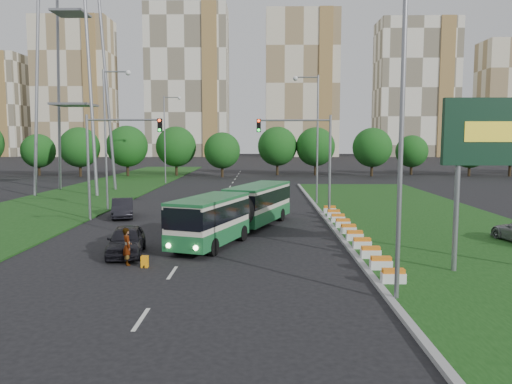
{
  "coord_description": "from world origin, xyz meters",
  "views": [
    {
      "loc": [
        1.16,
        -28.55,
        6.18
      ],
      "look_at": [
        0.75,
        5.01,
        2.6
      ],
      "focal_mm": 35.0,
      "sensor_mm": 36.0,
      "label": 1
    }
  ],
  "objects_px": {
    "car_left_far": "(123,208)",
    "pedestrian": "(127,246)",
    "billboard": "(510,139)",
    "car_left_near": "(126,241)",
    "traffic_mast_left": "(109,150)",
    "articulated_bus": "(235,210)",
    "traffic_mast_median": "(309,150)",
    "shopping_trolley": "(145,262)"
  },
  "relations": [
    {
      "from": "articulated_bus",
      "to": "car_left_far",
      "type": "distance_m",
      "value": 11.45
    },
    {
      "from": "car_left_near",
      "to": "car_left_far",
      "type": "height_order",
      "value": "car_left_near"
    },
    {
      "from": "billboard",
      "to": "traffic_mast_median",
      "type": "xyz_separation_m",
      "value": [
        -7.47,
        16.0,
        -0.81
      ]
    },
    {
      "from": "billboard",
      "to": "traffic_mast_left",
      "type": "bearing_deg",
      "value": 146.45
    },
    {
      "from": "traffic_mast_left",
      "to": "pedestrian",
      "type": "height_order",
      "value": "traffic_mast_left"
    },
    {
      "from": "traffic_mast_median",
      "to": "traffic_mast_left",
      "type": "bearing_deg",
      "value": -176.23
    },
    {
      "from": "car_left_far",
      "to": "pedestrian",
      "type": "height_order",
      "value": "pedestrian"
    },
    {
      "from": "pedestrian",
      "to": "articulated_bus",
      "type": "bearing_deg",
      "value": -55.1
    },
    {
      "from": "car_left_near",
      "to": "pedestrian",
      "type": "height_order",
      "value": "pedestrian"
    },
    {
      "from": "traffic_mast_left",
      "to": "pedestrian",
      "type": "distance_m",
      "value": 15.11
    },
    {
      "from": "billboard",
      "to": "pedestrian",
      "type": "distance_m",
      "value": 18.52
    },
    {
      "from": "traffic_mast_median",
      "to": "car_left_near",
      "type": "relative_size",
      "value": 1.76
    },
    {
      "from": "car_left_far",
      "to": "shopping_trolley",
      "type": "distance_m",
      "value": 16.26
    },
    {
      "from": "articulated_bus",
      "to": "car_left_far",
      "type": "bearing_deg",
      "value": 164.02
    },
    {
      "from": "billboard",
      "to": "car_left_far",
      "type": "height_order",
      "value": "billboard"
    },
    {
      "from": "billboard",
      "to": "shopping_trolley",
      "type": "xyz_separation_m",
      "value": [
        -16.75,
        0.95,
        -5.88
      ]
    },
    {
      "from": "billboard",
      "to": "car_left_near",
      "type": "xyz_separation_m",
      "value": [
        -18.34,
        3.57,
        -5.39
      ]
    },
    {
      "from": "shopping_trolley",
      "to": "car_left_near",
      "type": "bearing_deg",
      "value": 122.03
    },
    {
      "from": "traffic_mast_left",
      "to": "car_left_far",
      "type": "xyz_separation_m",
      "value": [
        0.52,
        1.3,
        -4.6
      ]
    },
    {
      "from": "articulated_bus",
      "to": "pedestrian",
      "type": "xyz_separation_m",
      "value": [
        -4.89,
        -8.23,
        -0.61
      ]
    },
    {
      "from": "traffic_mast_median",
      "to": "car_left_near",
      "type": "xyz_separation_m",
      "value": [
        -10.87,
        -12.43,
        -4.58
      ]
    },
    {
      "from": "traffic_mast_left",
      "to": "articulated_bus",
      "type": "relative_size",
      "value": 0.52
    },
    {
      "from": "traffic_mast_left",
      "to": "articulated_bus",
      "type": "bearing_deg",
      "value": -28.66
    },
    {
      "from": "car_left_far",
      "to": "pedestrian",
      "type": "relative_size",
      "value": 2.46
    },
    {
      "from": "pedestrian",
      "to": "billboard",
      "type": "bearing_deg",
      "value": -118.98
    },
    {
      "from": "traffic_mast_median",
      "to": "shopping_trolley",
      "type": "bearing_deg",
      "value": -121.66
    },
    {
      "from": "articulated_bus",
      "to": "shopping_trolley",
      "type": "bearing_deg",
      "value": -94.64
    },
    {
      "from": "traffic_mast_left",
      "to": "car_left_far",
      "type": "bearing_deg",
      "value": 68.03
    },
    {
      "from": "articulated_bus",
      "to": "billboard",
      "type": "bearing_deg",
      "value": -17.28
    },
    {
      "from": "car_left_far",
      "to": "billboard",
      "type": "bearing_deg",
      "value": -50.96
    },
    {
      "from": "traffic_mast_median",
      "to": "traffic_mast_left",
      "type": "xyz_separation_m",
      "value": [
        -15.16,
        -1.0,
        0.0
      ]
    },
    {
      "from": "car_left_near",
      "to": "shopping_trolley",
      "type": "bearing_deg",
      "value": -67.69
    },
    {
      "from": "articulated_bus",
      "to": "car_left_near",
      "type": "distance_m",
      "value": 8.24
    },
    {
      "from": "shopping_trolley",
      "to": "billboard",
      "type": "bearing_deg",
      "value": -2.5
    },
    {
      "from": "traffic_mast_median",
      "to": "shopping_trolley",
      "type": "distance_m",
      "value": 18.4
    },
    {
      "from": "traffic_mast_left",
      "to": "shopping_trolley",
      "type": "xyz_separation_m",
      "value": [
        5.88,
        -14.05,
        -5.07
      ]
    },
    {
      "from": "car_left_near",
      "to": "traffic_mast_median",
      "type": "bearing_deg",
      "value": 39.86
    },
    {
      "from": "car_left_far",
      "to": "pedestrian",
      "type": "distance_m",
      "value": 15.52
    },
    {
      "from": "billboard",
      "to": "pedestrian",
      "type": "height_order",
      "value": "billboard"
    },
    {
      "from": "traffic_mast_left",
      "to": "traffic_mast_median",
      "type": "bearing_deg",
      "value": 3.77
    },
    {
      "from": "shopping_trolley",
      "to": "car_left_far",
      "type": "bearing_deg",
      "value": 109.98
    },
    {
      "from": "billboard",
      "to": "shopping_trolley",
      "type": "bearing_deg",
      "value": 176.75
    }
  ]
}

